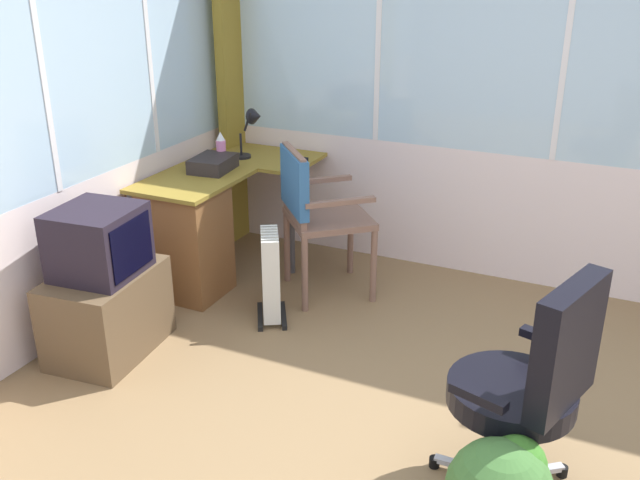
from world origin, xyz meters
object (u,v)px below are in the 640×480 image
tv_remote (297,159)px  space_heater (271,274)px  spray_bottle (221,148)px  office_chair (533,379)px  desk_lamp (253,125)px  desk (190,232)px  tv_on_stand (105,291)px  paper_tray (213,164)px  wooden_armchair (310,202)px

tv_remote → space_heater: bearing=-166.0°
tv_remote → spray_bottle: (-0.28, 0.42, 0.09)m
space_heater → tv_remote: bearing=15.8°
office_chair → space_heater: office_chair is taller
desk_lamp → spray_bottle: desk_lamp is taller
desk → office_chair: office_chair is taller
tv_remote → spray_bottle: spray_bottle is taller
spray_bottle → tv_on_stand: 1.35m
spray_bottle → space_heater: 1.02m
tv_on_stand → space_heater: (0.71, -0.62, -0.09)m
desk → paper_tray: paper_tray is taller
paper_tray → office_chair: (-1.31, -2.25, -0.21)m
desk → office_chair: bearing=-114.5°
desk_lamp → wooden_armchair: 0.84m
wooden_armchair → tv_on_stand: size_ratio=1.15×
wooden_armchair → space_heater: size_ratio=1.73×
desk_lamp → office_chair: desk_lamp is taller
wooden_armchair → desk: bearing=109.3°
space_heater → desk_lamp: bearing=34.5°
wooden_armchair → space_heater: bearing=168.0°
desk_lamp → space_heater: 1.19m
desk → wooden_armchair: bearing=-70.7°
desk_lamp → wooden_armchair: bearing=-124.3°
desk_lamp → space_heater: size_ratio=0.61×
tv_remote → wooden_armchair: 0.57m
desk → desk_lamp: bearing=-6.6°
tv_remote → spray_bottle: bearing=122.2°
tv_remote → office_chair: size_ratio=0.15×
spray_bottle → desk: bearing=-177.8°
desk_lamp → tv_remote: (0.02, -0.32, -0.20)m
paper_tray → wooden_armchair: wooden_armchair is taller
paper_tray → tv_on_stand: (-1.11, -0.01, -0.40)m
space_heater → office_chair: bearing=-119.2°
paper_tray → tv_on_stand: 1.18m
paper_tray → tv_remote: bearing=-41.6°
desk → spray_bottle: (0.43, 0.02, 0.44)m
desk → wooden_armchair: wooden_armchair is taller
wooden_armchair → tv_on_stand: bearing=147.3°
office_chair → tv_on_stand: size_ratio=1.19×
paper_tray → wooden_armchair: size_ratio=0.32×
desk_lamp → spray_bottle: 0.30m
tv_remote → desk_lamp: bearing=92.6°
desk → space_heater: 0.66m
desk_lamp → office_chair: bearing=-128.3°
paper_tray → office_chair: office_chair is taller
paper_tray → wooden_armchair: 0.72m
spray_bottle → wooden_armchair: bearing=-103.7°
desk_lamp → tv_remote: size_ratio=2.22×
office_chair → spray_bottle: bearing=57.3°
wooden_armchair → office_chair: size_ratio=0.97×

